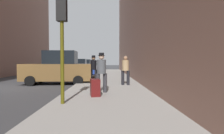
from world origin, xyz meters
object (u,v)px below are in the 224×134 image
traffic_light (62,24)px  pedestrian_with_beanie (101,70)px  duffel_bag (95,77)px  parked_dark_green_sedan (87,66)px  parked_bronze_suv (59,69)px  rolling_suitcase (95,87)px  pedestrian_in_tan_coat (125,69)px  pedestrian_with_fedora (94,68)px  fire_hydrant (90,73)px  parked_silver_sedan (82,67)px  parked_blue_sedan (75,68)px

traffic_light → pedestrian_with_beanie: 2.87m
duffel_bag → parked_dark_green_sedan: bearing=98.8°
parked_bronze_suv → rolling_suitcase: bearing=-60.2°
parked_dark_green_sedan → pedestrian_in_tan_coat: (4.40, -18.50, 0.26)m
pedestrian_with_beanie → pedestrian_with_fedora: same height
pedestrian_with_fedora → pedestrian_in_tan_coat: size_ratio=1.04×
pedestrian_with_beanie → pedestrian_in_tan_coat: 2.81m
fire_hydrant → traffic_light: bearing=-89.7°
fire_hydrant → pedestrian_in_tan_coat: bearing=-61.6°
rolling_suitcase → parked_bronze_suv: bearing=119.8°
parked_bronze_suv → traffic_light: 6.70m
parked_dark_green_sedan → fire_hydrant: parked_dark_green_sedan is taller
pedestrian_with_beanie → pedestrian_in_tan_coat: (1.33, 2.47, -0.03)m
pedestrian_with_beanie → duffel_bag: bearing=97.0°
parked_dark_green_sedan → duffel_bag: size_ratio=9.58×
pedestrian_with_fedora → traffic_light: bearing=-96.0°
parked_silver_sedan → duffel_bag: parked_silver_sedan is taller
parked_dark_green_sedan → fire_hydrant: (1.80, -13.70, -0.35)m
pedestrian_in_tan_coat → duffel_bag: size_ratio=3.89×
pedestrian_with_fedora → pedestrian_in_tan_coat: bearing=-27.6°
parked_blue_sedan → traffic_light: (1.85, -12.25, 1.91)m
pedestrian_with_fedora → rolling_suitcase: size_ratio=1.71×
pedestrian_in_tan_coat → rolling_suitcase: size_ratio=1.64×
traffic_light → fire_hydrant: bearing=90.3°
parked_blue_sedan → pedestrian_with_fedora: size_ratio=2.39×
parked_bronze_suv → pedestrian_with_beanie: bearing=-53.7°
traffic_light → pedestrian_with_fedora: (0.58, 5.53, -1.62)m
parked_blue_sedan → rolling_suitcase: size_ratio=4.08×
parked_blue_sedan → parked_silver_sedan: bearing=90.0°
pedestrian_in_tan_coat → duffel_bag: pedestrian_in_tan_coat is taller
parked_dark_green_sedan → parked_bronze_suv: bearing=-90.0°
pedestrian_in_tan_coat → parked_dark_green_sedan: bearing=103.4°
parked_blue_sedan → pedestrian_in_tan_coat: (4.40, -7.75, 0.26)m
parked_silver_sedan → pedestrian_with_beanie: 15.50m
parked_dark_green_sedan → parked_blue_sedan: bearing=-90.0°
parked_blue_sedan → parked_dark_green_sedan: bearing=90.0°
parked_silver_sedan → parked_dark_green_sedan: 5.78m
traffic_light → pedestrian_in_tan_coat: traffic_light is taller
parked_silver_sedan → pedestrian_with_fedora: size_ratio=2.39×
parked_blue_sedan → duffel_bag: 5.11m
parked_bronze_suv → pedestrian_in_tan_coat: size_ratio=2.72×
parked_dark_green_sedan → duffel_bag: 15.43m
rolling_suitcase → duffel_bag: rolling_suitcase is taller
pedestrian_with_fedora → fire_hydrant: bearing=99.5°
parked_silver_sedan → fire_hydrant: bearing=-77.2°
traffic_light → pedestrian_with_beanie: traffic_light is taller
pedestrian_in_tan_coat → rolling_suitcase: bearing=-115.7°
pedestrian_with_beanie → parked_dark_green_sedan: bearing=98.3°
parked_blue_sedan → parked_silver_sedan: same height
parked_blue_sedan → parked_dark_green_sedan: (0.00, 10.75, 0.00)m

